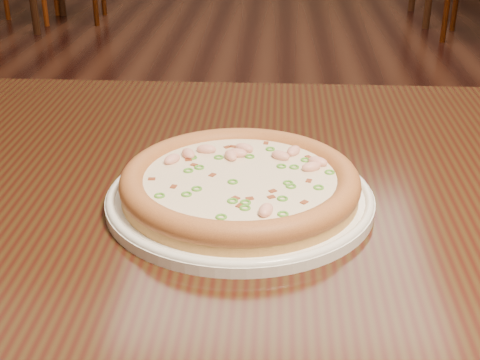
{
  "coord_description": "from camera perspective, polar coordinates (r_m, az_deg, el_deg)",
  "views": [
    {
      "loc": [
        -0.05,
        -1.38,
        1.11
      ],
      "look_at": [
        -0.09,
        -0.71,
        0.78
      ],
      "focal_mm": 50.0,
      "sensor_mm": 36.0,
      "label": 1
    }
  ],
  "objects": [
    {
      "name": "plate",
      "position": [
        0.76,
        -0.0,
        -1.44
      ],
      "size": [
        0.3,
        0.3,
        0.02
      ],
      "color": "white",
      "rests_on": "hero_table"
    },
    {
      "name": "hero_table",
      "position": [
        0.86,
        8.25,
        -6.46
      ],
      "size": [
        1.2,
        0.8,
        0.75
      ],
      "color": "black",
      "rests_on": "ground"
    },
    {
      "name": "ground",
      "position": [
        1.77,
        4.29,
        -12.85
      ],
      "size": [
        9.0,
        9.0,
        0.0
      ],
      "primitive_type": "plane",
      "color": "black"
    },
    {
      "name": "pizza",
      "position": [
        0.75,
        0.01,
        -0.19
      ],
      "size": [
        0.27,
        0.27,
        0.03
      ],
      "color": "tan",
      "rests_on": "plate"
    }
  ]
}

